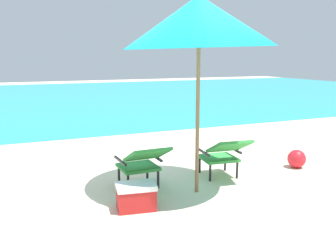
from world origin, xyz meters
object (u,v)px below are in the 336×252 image
object	(u,v)px
lounge_chair_left	(142,162)
beach_ball	(297,159)
beach_umbrella_center	(199,22)
cooler_box	(136,196)
lounge_chair_right	(223,153)

from	to	relation	value
lounge_chair_left	beach_ball	size ratio (longest dim) A/B	2.92
beach_umbrella_center	beach_ball	world-z (taller)	beach_umbrella_center
beach_ball	cooler_box	xyz separation A→B (m)	(-2.99, -0.59, 0.01)
lounge_chair_right	beach_umbrella_center	distance (m)	1.97
lounge_chair_left	beach_umbrella_center	size ratio (longest dim) A/B	0.34
beach_ball	cooler_box	world-z (taller)	cooler_box
lounge_chair_left	beach_umbrella_center	world-z (taller)	beach_umbrella_center
lounge_chair_right	beach_ball	bearing A→B (deg)	0.92
lounge_chair_left	cooler_box	size ratio (longest dim) A/B	1.72
lounge_chair_right	beach_umbrella_center	size ratio (longest dim) A/B	0.36
lounge_chair_left	lounge_chair_right	size ratio (longest dim) A/B	0.95
beach_ball	cooler_box	distance (m)	3.05
beach_umbrella_center	lounge_chair_right	bearing A→B (deg)	27.87
lounge_chair_left	lounge_chair_right	distance (m)	1.26
beach_ball	cooler_box	size ratio (longest dim) A/B	0.59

